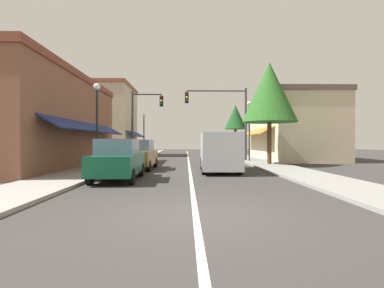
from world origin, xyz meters
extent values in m
plane|color=#33302D|center=(0.00, 18.00, 0.00)|extent=(80.00, 80.00, 0.00)
cube|color=gray|center=(-5.50, 18.00, 0.06)|extent=(2.60, 56.00, 0.12)
cube|color=gray|center=(5.50, 18.00, 0.06)|extent=(2.60, 56.00, 0.12)
cube|color=silver|center=(0.00, 18.00, 0.00)|extent=(0.14, 52.00, 0.01)
cube|color=brown|center=(-9.31, 12.00, 2.80)|extent=(5.03, 14.00, 5.60)
cube|color=brown|center=(-9.31, 12.00, 5.80)|extent=(5.23, 14.20, 0.40)
cube|color=slate|center=(-6.86, 12.00, 1.40)|extent=(0.08, 10.64, 1.80)
cube|color=navy|center=(-6.25, 12.00, 2.60)|extent=(1.27, 11.76, 0.73)
cube|color=slate|center=(-6.86, 8.92, 4.03)|extent=(0.08, 1.10, 1.30)
cube|color=slate|center=(-6.86, 15.08, 4.03)|extent=(0.08, 1.10, 1.30)
cube|color=beige|center=(9.75, 20.00, 2.82)|extent=(5.90, 10.00, 5.64)
cube|color=brown|center=(9.75, 20.00, 5.84)|extent=(6.10, 10.20, 0.40)
cube|color=slate|center=(6.86, 20.00, 1.40)|extent=(0.08, 7.60, 1.80)
cube|color=olive|center=(6.25, 20.00, 2.60)|extent=(1.27, 8.40, 0.73)
cube|color=slate|center=(6.86, 17.80, 4.06)|extent=(0.08, 1.10, 1.30)
cube|color=slate|center=(6.86, 22.20, 4.06)|extent=(0.08, 1.10, 1.30)
cube|color=#BCAD8E|center=(-9.19, 28.00, 4.02)|extent=(4.78, 8.00, 8.04)
cube|color=brown|center=(-9.19, 28.00, 8.24)|extent=(4.98, 8.20, 0.40)
cube|color=slate|center=(-6.86, 28.00, 1.40)|extent=(0.08, 6.08, 1.80)
cube|color=navy|center=(-6.25, 28.00, 2.60)|extent=(1.27, 6.72, 0.73)
cube|color=slate|center=(-6.86, 26.24, 5.79)|extent=(0.08, 1.10, 1.30)
cube|color=slate|center=(-6.86, 29.76, 5.79)|extent=(0.08, 1.10, 1.30)
cube|color=#0F4C33|center=(-3.12, 5.86, 0.71)|extent=(1.80, 4.13, 0.80)
cube|color=slate|center=(-3.12, 5.76, 1.44)|extent=(1.56, 2.03, 0.66)
cylinder|color=black|center=(-3.93, 7.19, 0.31)|extent=(0.21, 0.62, 0.62)
cylinder|color=black|center=(-2.35, 7.22, 0.31)|extent=(0.21, 0.62, 0.62)
cylinder|color=black|center=(-3.88, 4.49, 0.31)|extent=(0.21, 0.62, 0.62)
cylinder|color=black|center=(-2.30, 4.52, 0.31)|extent=(0.21, 0.62, 0.62)
cube|color=brown|center=(-3.03, 10.71, 0.71)|extent=(1.83, 4.15, 0.80)
cube|color=slate|center=(-3.03, 10.61, 1.44)|extent=(1.57, 2.04, 0.66)
cylinder|color=black|center=(-3.79, 12.08, 0.31)|extent=(0.22, 0.63, 0.62)
cylinder|color=black|center=(-2.20, 12.04, 0.31)|extent=(0.22, 0.63, 0.62)
cylinder|color=black|center=(-3.86, 9.38, 0.31)|extent=(0.22, 0.63, 0.62)
cylinder|color=black|center=(-2.28, 9.33, 0.31)|extent=(0.22, 0.63, 0.62)
cube|color=#B2B7BC|center=(1.62, 9.37, 1.17)|extent=(2.10, 5.05, 1.90)
cube|color=slate|center=(1.69, 11.77, 1.59)|extent=(1.73, 0.32, 0.84)
cube|color=black|center=(1.70, 11.95, 0.48)|extent=(1.87, 0.25, 0.24)
cylinder|color=black|center=(0.79, 10.95, 0.36)|extent=(0.26, 0.73, 0.72)
cylinder|color=black|center=(2.55, 10.90, 0.36)|extent=(0.26, 0.73, 0.72)
cylinder|color=black|center=(0.70, 7.85, 0.36)|extent=(0.26, 0.73, 0.72)
cylinder|color=black|center=(2.46, 7.80, 0.36)|extent=(0.26, 0.73, 0.72)
cylinder|color=#333333|center=(4.80, 17.33, 3.09)|extent=(0.18, 0.18, 6.17)
cylinder|color=#333333|center=(2.32, 17.33, 5.92)|extent=(4.96, 0.12, 0.12)
cube|color=black|center=(-0.16, 17.15, 5.32)|extent=(0.30, 0.24, 0.90)
sphere|color=#420F0F|center=(-0.16, 17.02, 5.60)|extent=(0.20, 0.20, 0.20)
sphere|color=yellow|center=(-0.16, 17.02, 5.32)|extent=(0.20, 0.20, 0.20)
sphere|color=#0C3316|center=(-0.16, 17.02, 5.04)|extent=(0.20, 0.20, 0.20)
cylinder|color=#333333|center=(-4.80, 17.95, 2.98)|extent=(0.18, 0.18, 5.97)
cylinder|color=#333333|center=(-3.55, 17.95, 5.72)|extent=(2.50, 0.12, 0.12)
cube|color=black|center=(-2.30, 17.77, 5.12)|extent=(0.30, 0.24, 0.90)
sphere|color=#420F0F|center=(-2.30, 17.64, 5.40)|extent=(0.20, 0.20, 0.20)
sphere|color=yellow|center=(-2.30, 17.64, 5.12)|extent=(0.20, 0.20, 0.20)
sphere|color=#0C3316|center=(-2.30, 17.64, 4.84)|extent=(0.20, 0.20, 0.20)
cylinder|color=black|center=(-4.93, 8.72, 2.19)|extent=(0.12, 0.12, 4.39)
sphere|color=white|center=(-4.93, 8.72, 4.57)|extent=(0.36, 0.36, 0.36)
cylinder|color=black|center=(4.97, 16.73, 2.31)|extent=(0.12, 0.12, 4.62)
sphere|color=white|center=(4.97, 16.73, 4.80)|extent=(0.36, 0.36, 0.36)
cylinder|color=black|center=(-4.80, 24.63, 2.20)|extent=(0.12, 0.12, 4.40)
sphere|color=white|center=(-4.80, 24.63, 4.58)|extent=(0.36, 0.36, 0.36)
cylinder|color=#4C331E|center=(5.57, 13.21, 1.80)|extent=(0.30, 0.30, 3.59)
cone|color=#285B21|center=(5.57, 13.21, 5.11)|extent=(3.79, 3.79, 4.17)
cylinder|color=#4C331E|center=(5.60, 26.92, 1.78)|extent=(0.30, 0.30, 3.56)
cone|color=#19471E|center=(5.60, 26.92, 4.59)|extent=(2.58, 2.58, 2.83)
camera|label=1|loc=(-0.22, -6.39, 1.64)|focal=26.58mm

